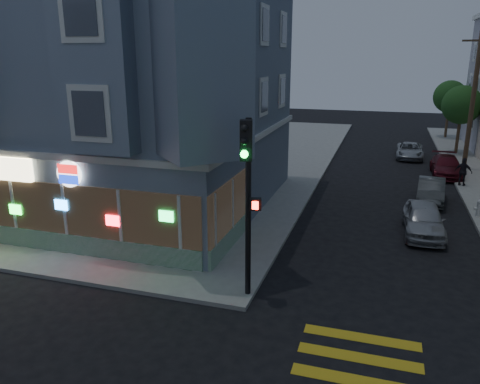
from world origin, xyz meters
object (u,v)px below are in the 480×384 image
at_px(street_tree_far, 450,97).
at_px(fire_hydrant, 479,207).
at_px(utility_pole, 473,100).
at_px(street_tree_near, 462,105).
at_px(parked_car_c, 446,166).
at_px(pedestrian_b, 463,172).
at_px(parked_car_a, 424,219).
at_px(traffic_signal, 248,180).
at_px(parked_car_b, 431,191).
at_px(parked_car_d, 410,151).

relative_size(street_tree_far, fire_hydrant, 6.28).
bearing_deg(utility_pole, street_tree_near, 88.09).
xyz_separation_m(parked_car_c, fire_hydrant, (0.60, -8.74, -0.06)).
xyz_separation_m(pedestrian_b, parked_car_a, (-2.70, -8.80, -0.28)).
bearing_deg(fire_hydrant, parked_car_a, -132.51).
bearing_deg(traffic_signal, street_tree_far, 59.67).
relative_size(street_tree_near, parked_car_b, 1.38).
relative_size(street_tree_near, traffic_signal, 0.93).
bearing_deg(parked_car_a, utility_pole, 74.43).
bearing_deg(parked_car_d, parked_car_c, -66.74).
distance_m(parked_car_c, fire_hydrant, 8.76).
relative_size(street_tree_far, parked_car_d, 1.26).
bearing_deg(street_tree_near, fire_hydrant, -93.13).
height_order(parked_car_c, fire_hydrant, parked_car_c).
distance_m(street_tree_far, parked_car_b, 22.62).
distance_m(utility_pole, street_tree_far, 14.03).
distance_m(utility_pole, traffic_signal, 23.14).
bearing_deg(pedestrian_b, utility_pole, -76.73).
height_order(utility_pole, street_tree_near, utility_pole).
relative_size(traffic_signal, fire_hydrant, 6.77).
distance_m(street_tree_far, parked_car_a, 27.81).
bearing_deg(street_tree_far, parked_car_a, -97.49).
bearing_deg(utility_pole, pedestrian_b, -98.68).
distance_m(street_tree_near, parked_car_d, 5.52).
bearing_deg(parked_car_a, fire_hydrant, 46.17).
height_order(pedestrian_b, parked_car_b, pedestrian_b).
bearing_deg(parked_car_a, street_tree_near, 78.16).
distance_m(traffic_signal, fire_hydrant, 14.14).
height_order(pedestrian_b, parked_car_d, pedestrian_b).
relative_size(pedestrian_b, parked_car_a, 0.41).
height_order(street_tree_near, fire_hydrant, street_tree_near).
xyz_separation_m(parked_car_b, fire_hydrant, (2.02, -2.25, -0.04)).
bearing_deg(parked_car_a, street_tree_far, 81.20).
relative_size(pedestrian_b, traffic_signal, 0.29).
bearing_deg(street_tree_far, pedestrian_b, -92.77).
distance_m(pedestrian_b, fire_hydrant, 5.87).
distance_m(parked_car_b, fire_hydrant, 3.03).
distance_m(parked_car_c, parked_car_d, 5.61).
bearing_deg(parked_car_b, pedestrian_b, 65.73).
relative_size(street_tree_near, parked_car_c, 1.18).
relative_size(parked_car_b, parked_car_d, 0.91).
relative_size(utility_pole, parked_car_a, 2.18).
distance_m(utility_pole, fire_hydrant, 11.28).
distance_m(utility_pole, pedestrian_b, 6.00).
xyz_separation_m(street_tree_near, traffic_signal, (-9.38, -27.23, 0.08)).
xyz_separation_m(utility_pole, parked_car_c, (-1.30, -1.70, -4.15)).
xyz_separation_m(pedestrian_b, parked_car_b, (-2.02, -3.60, -0.36)).
bearing_deg(parked_car_b, traffic_signal, -111.27).
xyz_separation_m(street_tree_near, fire_hydrant, (-0.90, -16.44, -3.34)).
xyz_separation_m(street_tree_far, parked_car_c, (-1.50, -15.70, -3.28)).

